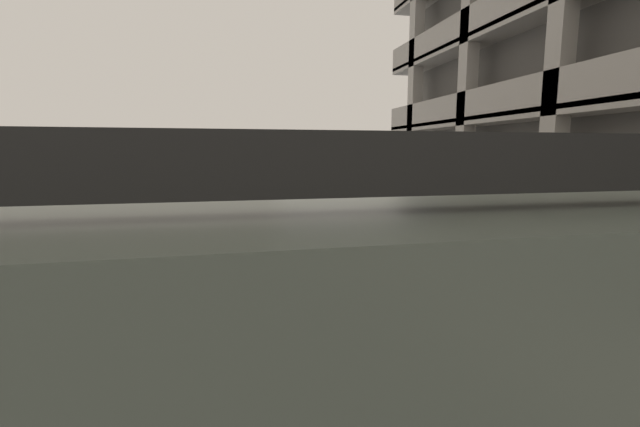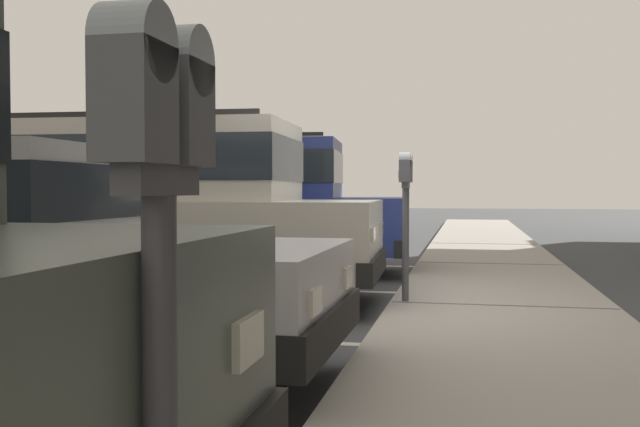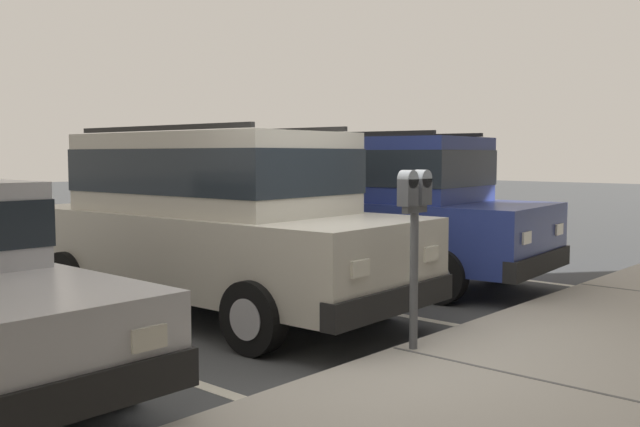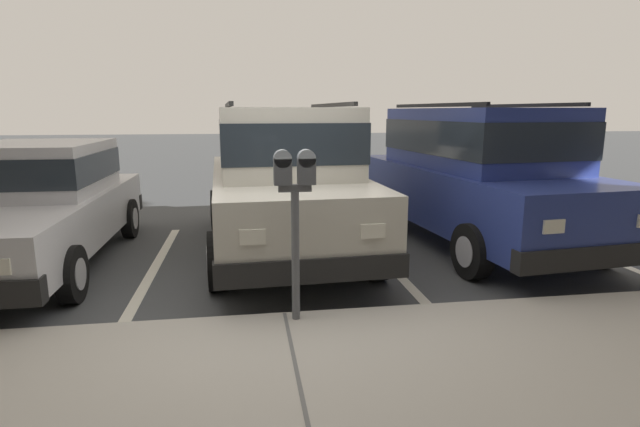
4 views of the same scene
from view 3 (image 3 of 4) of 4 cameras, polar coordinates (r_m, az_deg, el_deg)
ground_plane at (r=6.30m, az=4.27°, el=-11.81°), size 80.00×80.00×0.10m
sidewalk at (r=5.61m, az=15.14°, el=-12.89°), size 40.00×2.20×0.12m
parking_stall_lines at (r=6.31m, az=-14.68°, el=-11.43°), size 11.91×4.80×0.01m
silver_suv at (r=7.84m, az=-8.51°, el=-0.11°), size 2.18×4.86×2.03m
red_sedan at (r=9.88m, az=4.31°, el=0.91°), size 2.34×4.94×2.03m
parking_meter_near at (r=5.93m, az=7.57°, el=-0.22°), size 0.35×0.12×1.50m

